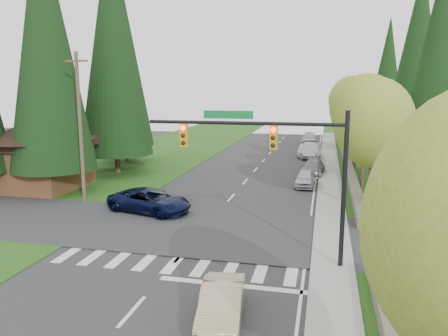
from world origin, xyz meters
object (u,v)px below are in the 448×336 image
(sedan_champagne, at_px, (222,304))
(parked_car_e, at_px, (309,139))
(parked_car_b, at_px, (313,168))
(parked_car_a, at_px, (305,179))
(suv_navy, at_px, (150,201))
(parked_car_c, at_px, (312,151))
(parked_car_d, at_px, (305,150))

(sedan_champagne, relative_size, parked_car_e, 0.79)
(parked_car_b, height_order, parked_car_e, parked_car_e)
(sedan_champagne, xyz_separation_m, parked_car_a, (1.74, 21.23, -0.01))
(parked_car_a, bearing_deg, suv_navy, -132.11)
(suv_navy, bearing_deg, parked_car_b, -18.32)
(suv_navy, distance_m, parked_car_e, 38.11)
(parked_car_c, bearing_deg, parked_car_e, 98.03)
(sedan_champagne, xyz_separation_m, parked_car_e, (0.98, 48.84, 0.07))
(parked_car_b, relative_size, parked_car_e, 0.92)
(sedan_champagne, bearing_deg, suv_navy, 114.46)
(parked_car_c, bearing_deg, parked_car_b, -82.82)
(parked_car_c, xyz_separation_m, parked_car_d, (-0.76, 0.96, -0.08))
(parked_car_a, distance_m, parked_car_d, 15.75)
(parked_car_e, bearing_deg, parked_car_a, -88.94)
(parked_car_a, bearing_deg, parked_car_c, 91.45)
(parked_car_c, bearing_deg, suv_navy, -105.87)
(sedan_champagne, distance_m, parked_car_e, 48.85)
(suv_navy, relative_size, parked_car_b, 1.19)
(suv_navy, xyz_separation_m, parked_car_b, (9.55, 14.51, -0.09))
(parked_car_a, xyz_separation_m, parked_car_e, (-0.76, 27.60, 0.08))
(parked_car_d, bearing_deg, sedan_champagne, -94.01)
(suv_navy, relative_size, parked_car_e, 1.09)
(parked_car_b, xyz_separation_m, parked_car_e, (-1.20, 22.67, 0.06))
(suv_navy, bearing_deg, parked_car_d, -3.24)
(suv_navy, bearing_deg, sedan_champagne, -132.64)
(sedan_champagne, height_order, parked_car_c, parked_car_c)
(parked_car_b, bearing_deg, parked_car_e, 98.81)
(parked_car_d, xyz_separation_m, parked_car_e, (0.00, 11.87, -0.03))
(parked_car_b, height_order, parked_car_d, parked_car_d)
(parked_car_e, bearing_deg, sedan_champagne, -91.66)
(parked_car_a, bearing_deg, sedan_champagne, -93.22)
(parked_car_b, bearing_deg, parked_car_a, -89.29)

